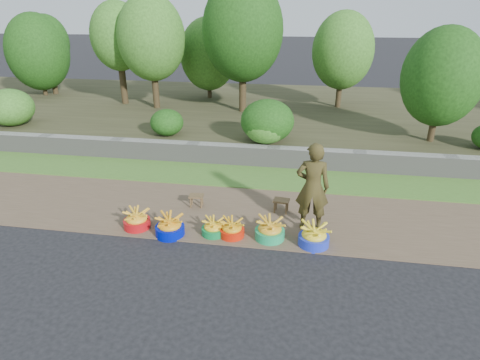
% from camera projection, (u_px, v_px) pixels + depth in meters
% --- Properties ---
extents(ground_plane, '(120.00, 120.00, 0.00)m').
position_uv_depth(ground_plane, '(253.00, 248.00, 7.16)').
color(ground_plane, black).
rests_on(ground_plane, ground).
extents(dirt_shoulder, '(80.00, 2.50, 0.02)m').
position_uv_depth(dirt_shoulder, '(261.00, 215.00, 8.29)').
color(dirt_shoulder, brown).
rests_on(dirt_shoulder, ground).
extents(grass_verge, '(80.00, 1.50, 0.04)m').
position_uv_depth(grass_verge, '(270.00, 178.00, 10.10)').
color(grass_verge, '#4A7B2B').
rests_on(grass_verge, ground).
extents(retaining_wall, '(80.00, 0.35, 0.55)m').
position_uv_depth(retaining_wall, '(273.00, 157.00, 10.77)').
color(retaining_wall, gray).
rests_on(retaining_wall, ground).
extents(earth_bank, '(80.00, 10.00, 0.50)m').
position_uv_depth(earth_bank, '(285.00, 114.00, 15.23)').
color(earth_bank, '#3D3C23').
rests_on(earth_bank, ground).
extents(vegetation, '(36.41, 7.54, 4.49)m').
position_uv_depth(vegetation, '(174.00, 46.00, 14.51)').
color(vegetation, '#342917').
rests_on(vegetation, earth_bank).
extents(basin_a, '(0.52, 0.52, 0.39)m').
position_uv_depth(basin_a, '(137.00, 220.00, 7.76)').
color(basin_a, '#B90F14').
rests_on(basin_a, ground).
extents(basin_b, '(0.55, 0.55, 0.41)m').
position_uv_depth(basin_b, '(170.00, 227.00, 7.51)').
color(basin_b, '#000DAA').
rests_on(basin_b, ground).
extents(basin_c, '(0.44, 0.44, 0.33)m').
position_uv_depth(basin_c, '(213.00, 228.00, 7.53)').
color(basin_c, '#0E7A39').
rests_on(basin_c, ground).
extents(basin_d, '(0.47, 0.47, 0.35)m').
position_uv_depth(basin_d, '(232.00, 229.00, 7.47)').
color(basin_d, red).
rests_on(basin_d, ground).
extents(basin_e, '(0.55, 0.55, 0.41)m').
position_uv_depth(basin_e, '(270.00, 230.00, 7.38)').
color(basin_e, '#1C9A5C').
rests_on(basin_e, ground).
extents(basin_f, '(0.56, 0.56, 0.41)m').
position_uv_depth(basin_f, '(314.00, 236.00, 7.18)').
color(basin_f, '#1E33CE').
rests_on(basin_f, ground).
extents(stool_left, '(0.32, 0.25, 0.26)m').
position_uv_depth(stool_left, '(196.00, 197.00, 8.56)').
color(stool_left, brown).
rests_on(stool_left, dirt_shoulder).
extents(stool_right, '(0.35, 0.29, 0.28)m').
position_uv_depth(stool_right, '(281.00, 202.00, 8.32)').
color(stool_right, brown).
rests_on(stool_right, dirt_shoulder).
extents(vendor_woman, '(0.63, 0.42, 1.73)m').
position_uv_depth(vendor_woman, '(312.00, 187.00, 7.46)').
color(vendor_woman, black).
rests_on(vendor_woman, dirt_shoulder).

